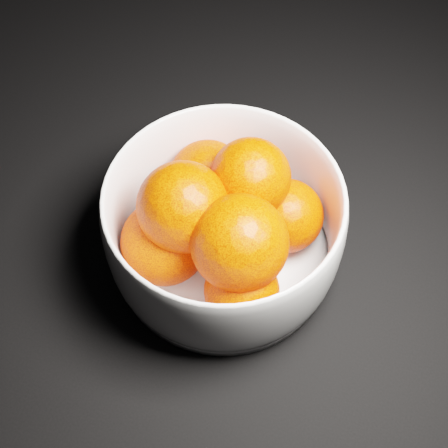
% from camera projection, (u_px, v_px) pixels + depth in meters
% --- Properties ---
extents(bowl, '(0.22, 0.22, 0.11)m').
position_uv_depth(bowl, '(224.00, 227.00, 0.57)').
color(bowl, silver).
rests_on(bowl, ground).
extents(orange_pile, '(0.17, 0.18, 0.12)m').
position_uv_depth(orange_pile, '(220.00, 220.00, 0.56)').
color(orange_pile, '#EA3202').
rests_on(orange_pile, bowl).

